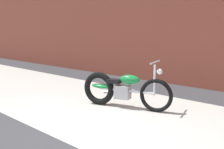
% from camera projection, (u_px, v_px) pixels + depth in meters
% --- Properties ---
extents(ground_plane, '(80.00, 80.00, 0.00)m').
position_uv_depth(ground_plane, '(55.00, 138.00, 4.09)').
color(ground_plane, '#38383A').
extents(sidewalk_slab, '(36.00, 3.50, 0.01)m').
position_uv_depth(sidewalk_slab, '(129.00, 113.00, 5.35)').
color(sidewalk_slab, '#B2ADA3').
rests_on(sidewalk_slab, ground).
extents(motorcycle_green, '(1.94, 0.84, 1.03)m').
position_uv_depth(motorcycle_green, '(119.00, 89.00, 5.69)').
color(motorcycle_green, black).
rests_on(motorcycle_green, ground).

